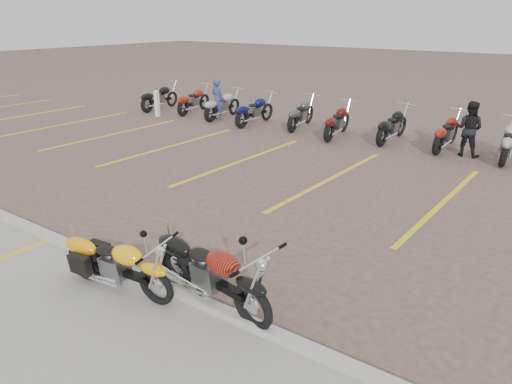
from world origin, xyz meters
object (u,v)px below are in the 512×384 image
yellow_cruiser (117,265)px  bollard (157,103)px  person_a (218,99)px  flame_cruiser (211,274)px  person_b (469,129)px

yellow_cruiser → bollard: size_ratio=1.99×
person_a → yellow_cruiser: bearing=124.5°
flame_cruiser → person_b: 10.04m
person_a → bollard: (-2.34, -0.89, -0.26)m
flame_cruiser → person_b: size_ratio=1.45×
person_a → flame_cruiser: bearing=130.7°
bollard → person_b: bearing=5.8°
flame_cruiser → person_b: (0.73, 10.01, 0.31)m
flame_cruiser → bollard: bollard is taller
yellow_cruiser → person_a: 12.39m
yellow_cruiser → person_b: person_b is taller
bollard → flame_cruiser: bearing=-40.0°
yellow_cruiser → person_b: 10.73m
yellow_cruiser → bollard: bollard is taller
yellow_cruiser → flame_cruiser: (1.30, 0.53, 0.05)m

